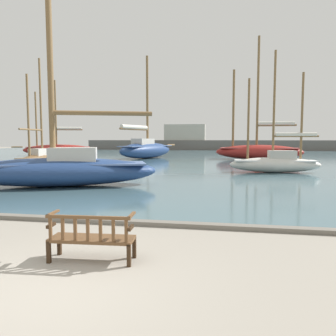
{
  "coord_description": "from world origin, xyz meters",
  "views": [
    {
      "loc": [
        2.69,
        -4.55,
        2.32
      ],
      "look_at": [
        0.1,
        10.0,
        1.0
      ],
      "focal_mm": 35.0,
      "sensor_mm": 36.0,
      "label": 1
    }
  ],
  "objects_px": {
    "sailboat_outer_port": "(276,161)",
    "sailboat_far_port": "(59,167)",
    "sailboat_far_starboard": "(41,158)",
    "sailboat_nearest_starboard": "(146,149)",
    "sailboat_nearest_port": "(259,150)",
    "sailboat_centre_channel": "(58,149)",
    "park_bench": "(91,237)"
  },
  "relations": [
    {
      "from": "sailboat_outer_port",
      "to": "sailboat_far_port",
      "type": "height_order",
      "value": "sailboat_far_port"
    },
    {
      "from": "sailboat_outer_port",
      "to": "sailboat_far_starboard",
      "type": "xyz_separation_m",
      "value": [
        -17.28,
        0.33,
        0.0
      ]
    },
    {
      "from": "sailboat_nearest_starboard",
      "to": "sailboat_nearest_port",
      "type": "bearing_deg",
      "value": -0.06
    },
    {
      "from": "sailboat_nearest_starboard",
      "to": "sailboat_nearest_port",
      "type": "distance_m",
      "value": 12.61
    },
    {
      "from": "sailboat_nearest_port",
      "to": "sailboat_outer_port",
      "type": "bearing_deg",
      "value": -90.84
    },
    {
      "from": "sailboat_far_port",
      "to": "sailboat_centre_channel",
      "type": "bearing_deg",
      "value": 118.66
    },
    {
      "from": "sailboat_centre_channel",
      "to": "sailboat_outer_port",
      "type": "xyz_separation_m",
      "value": [
        25.6,
        -18.21,
        -0.17
      ]
    },
    {
      "from": "park_bench",
      "to": "sailboat_nearest_starboard",
      "type": "relative_size",
      "value": 0.14
    },
    {
      "from": "sailboat_centre_channel",
      "to": "park_bench",
      "type": "bearing_deg",
      "value": -60.6
    },
    {
      "from": "sailboat_outer_port",
      "to": "park_bench",
      "type": "bearing_deg",
      "value": -108.7
    },
    {
      "from": "park_bench",
      "to": "sailboat_centre_channel",
      "type": "bearing_deg",
      "value": 119.4
    },
    {
      "from": "sailboat_outer_port",
      "to": "sailboat_far_port",
      "type": "xyz_separation_m",
      "value": [
        -11.05,
        -8.39,
        0.16
      ]
    },
    {
      "from": "sailboat_centre_channel",
      "to": "sailboat_nearest_starboard",
      "type": "height_order",
      "value": "sailboat_nearest_starboard"
    },
    {
      "from": "sailboat_centre_channel",
      "to": "sailboat_nearest_starboard",
      "type": "distance_m",
      "value": 13.81
    },
    {
      "from": "sailboat_outer_port",
      "to": "sailboat_nearest_starboard",
      "type": "xyz_separation_m",
      "value": [
        -12.4,
        14.13,
        0.38
      ]
    },
    {
      "from": "sailboat_far_starboard",
      "to": "sailboat_nearest_starboard",
      "type": "bearing_deg",
      "value": 70.53
    },
    {
      "from": "sailboat_centre_channel",
      "to": "sailboat_nearest_port",
      "type": "distance_m",
      "value": 26.13
    },
    {
      "from": "sailboat_outer_port",
      "to": "sailboat_nearest_starboard",
      "type": "height_order",
      "value": "sailboat_nearest_starboard"
    },
    {
      "from": "sailboat_far_port",
      "to": "sailboat_nearest_starboard",
      "type": "xyz_separation_m",
      "value": [
        -1.35,
        22.53,
        0.22
      ]
    },
    {
      "from": "sailboat_centre_channel",
      "to": "sailboat_outer_port",
      "type": "relative_size",
      "value": 1.29
    },
    {
      "from": "sailboat_far_starboard",
      "to": "sailboat_outer_port",
      "type": "bearing_deg",
      "value": -1.1
    },
    {
      "from": "park_bench",
      "to": "sailboat_far_starboard",
      "type": "distance_m",
      "value": 20.82
    },
    {
      "from": "sailboat_far_starboard",
      "to": "sailboat_nearest_port",
      "type": "height_order",
      "value": "sailboat_nearest_port"
    },
    {
      "from": "park_bench",
      "to": "sailboat_nearest_port",
      "type": "height_order",
      "value": "sailboat_nearest_port"
    },
    {
      "from": "sailboat_centre_channel",
      "to": "sailboat_far_starboard",
      "type": "distance_m",
      "value": 19.72
    },
    {
      "from": "sailboat_centre_channel",
      "to": "sailboat_outer_port",
      "type": "bearing_deg",
      "value": -35.43
    },
    {
      "from": "park_bench",
      "to": "sailboat_far_starboard",
      "type": "relative_size",
      "value": 0.2
    },
    {
      "from": "sailboat_far_starboard",
      "to": "sailboat_nearest_starboard",
      "type": "xyz_separation_m",
      "value": [
        4.88,
        13.8,
        0.37
      ]
    },
    {
      "from": "sailboat_far_port",
      "to": "sailboat_nearest_starboard",
      "type": "height_order",
      "value": "sailboat_far_port"
    },
    {
      "from": "sailboat_centre_channel",
      "to": "sailboat_far_starboard",
      "type": "relative_size",
      "value": 1.24
    },
    {
      "from": "park_bench",
      "to": "sailboat_centre_channel",
      "type": "relative_size",
      "value": 0.16
    },
    {
      "from": "sailboat_centre_channel",
      "to": "sailboat_far_port",
      "type": "height_order",
      "value": "sailboat_far_port"
    }
  ]
}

